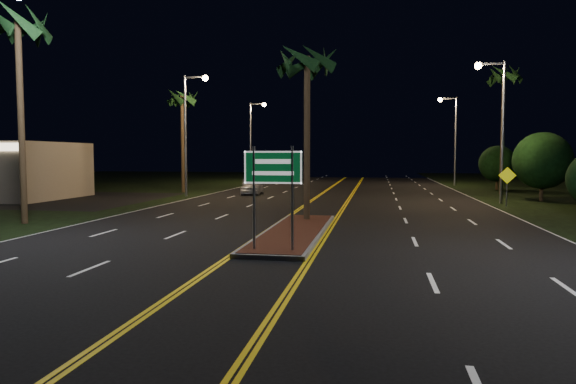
% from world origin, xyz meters
% --- Properties ---
extents(ground, '(120.00, 120.00, 0.00)m').
position_xyz_m(ground, '(0.00, 0.00, 0.00)').
color(ground, black).
rests_on(ground, ground).
extents(median_island, '(2.25, 10.25, 0.17)m').
position_xyz_m(median_island, '(0.00, 7.00, 0.08)').
color(median_island, gray).
rests_on(median_island, ground).
extents(highway_sign, '(1.80, 0.08, 3.20)m').
position_xyz_m(highway_sign, '(0.00, 2.80, 2.40)').
color(highway_sign, gray).
rests_on(highway_sign, ground).
extents(streetlight_left_mid, '(1.91, 0.44, 9.00)m').
position_xyz_m(streetlight_left_mid, '(-10.61, 24.00, 5.66)').
color(streetlight_left_mid, gray).
rests_on(streetlight_left_mid, ground).
extents(streetlight_left_far, '(1.91, 0.44, 9.00)m').
position_xyz_m(streetlight_left_far, '(-10.61, 44.00, 5.66)').
color(streetlight_left_far, gray).
rests_on(streetlight_left_far, ground).
extents(streetlight_right_mid, '(1.91, 0.44, 9.00)m').
position_xyz_m(streetlight_right_mid, '(10.61, 22.00, 5.66)').
color(streetlight_right_mid, gray).
rests_on(streetlight_right_mid, ground).
extents(streetlight_right_far, '(1.91, 0.44, 9.00)m').
position_xyz_m(streetlight_right_far, '(10.61, 42.00, 5.66)').
color(streetlight_right_far, gray).
rests_on(streetlight_right_far, ground).
extents(palm_median, '(2.40, 2.40, 8.30)m').
position_xyz_m(palm_median, '(0.00, 10.50, 7.28)').
color(palm_median, '#382819').
rests_on(palm_median, ground).
extents(palm_left_near, '(2.40, 2.40, 9.80)m').
position_xyz_m(palm_left_near, '(-12.50, 8.00, 8.68)').
color(palm_left_near, '#382819').
rests_on(palm_left_near, ground).
extents(palm_left_far, '(2.40, 2.40, 8.80)m').
position_xyz_m(palm_left_far, '(-12.80, 28.00, 7.75)').
color(palm_left_far, '#382819').
rests_on(palm_left_far, ground).
extents(palm_right_far, '(2.40, 2.40, 10.30)m').
position_xyz_m(palm_right_far, '(12.80, 30.00, 9.14)').
color(palm_right_far, '#382819').
rests_on(palm_right_far, ground).
extents(shrub_mid, '(3.78, 3.78, 4.62)m').
position_xyz_m(shrub_mid, '(14.00, 24.00, 2.73)').
color(shrub_mid, '#382819').
rests_on(shrub_mid, ground).
extents(shrub_far, '(3.24, 3.24, 3.96)m').
position_xyz_m(shrub_far, '(13.80, 36.00, 2.34)').
color(shrub_far, '#382819').
rests_on(shrub_far, ground).
extents(car_near, '(2.25, 4.55, 1.47)m').
position_xyz_m(car_near, '(-6.62, 26.98, 0.73)').
color(car_near, silver).
rests_on(car_near, ground).
extents(car_far, '(2.24, 4.47, 1.44)m').
position_xyz_m(car_far, '(-8.96, 37.51, 0.72)').
color(car_far, '#ADB0B7').
rests_on(car_far, ground).
extents(warning_sign, '(0.99, 0.16, 2.38)m').
position_xyz_m(warning_sign, '(10.80, 19.71, 1.54)').
color(warning_sign, gray).
rests_on(warning_sign, ground).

